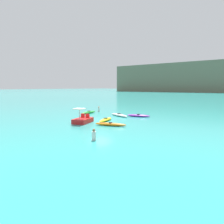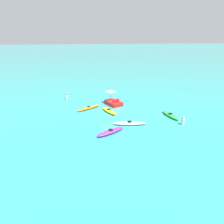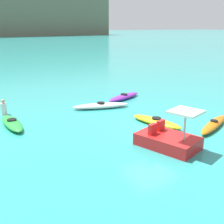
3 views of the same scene
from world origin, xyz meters
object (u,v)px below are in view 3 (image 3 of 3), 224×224
Objects in this scene: kayak_yellow at (156,122)px; pedal_boat_red at (168,139)px; kayak_purple at (124,97)px; person_near_shore at (4,108)px; kayak_orange at (214,124)px; kayak_green at (12,123)px; kayak_white at (101,106)px.

pedal_boat_red is at bearing -115.79° from kayak_yellow.
person_near_shore is at bearing 179.63° from kayak_purple.
kayak_yellow is 1.06× the size of pedal_boat_red.
pedal_boat_red is 3.16× the size of person_near_shore.
kayak_orange is 1.11× the size of kayak_green.
kayak_white and kayak_purple have the same top height.
person_near_shore is at bearing 141.90° from kayak_orange.
kayak_yellow is (1.22, -3.92, 0.00)m from kayak_white.
person_near_shore is (-6.54, 5.26, 0.22)m from kayak_yellow.
kayak_purple is at bearing 29.07° from kayak_white.
kayak_yellow is 2.76m from kayak_orange.
kayak_white is at bearing 121.97° from kayak_orange.
kayak_yellow is at bearing 144.13° from kayak_orange.
kayak_yellow is 3.35× the size of person_near_shore.
kayak_white is 5.49m from person_near_shore.
kayak_orange is (2.24, -1.62, -0.00)m from kayak_yellow.
pedal_boat_red is at bearing -46.19° from kayak_green.
kayak_purple is 7.85m from kayak_green.
person_near_shore reaches higher than kayak_purple.
kayak_white is 1.17× the size of kayak_yellow.
kayak_purple is 7.64m from person_near_shore.
kayak_green is at bearing -163.91° from kayak_purple.
kayak_green is at bearing -87.61° from person_near_shore.
kayak_green is (-8.68, 4.66, 0.00)m from kayak_orange.
kayak_purple is (2.32, 1.29, 0.00)m from kayak_white.
kayak_purple is 3.50× the size of person_near_shore.
kayak_yellow is 2.72m from pedal_boat_red.
kayak_green is 3.27× the size of person_near_shore.
kayak_purple is at bearing 99.48° from kayak_orange.
pedal_boat_red reaches higher than kayak_green.
kayak_green is 2.24m from person_near_shore.
pedal_boat_red is at bearing -106.57° from kayak_purple.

